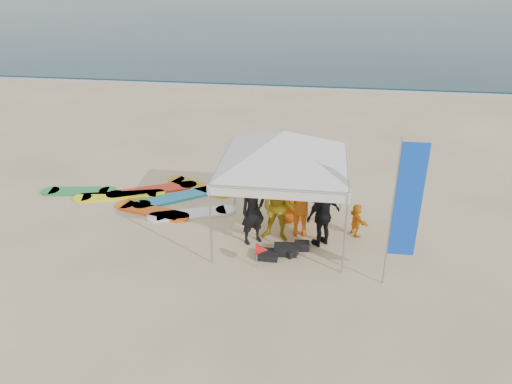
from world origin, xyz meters
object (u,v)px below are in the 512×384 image
Objects in this scene: person_seated at (356,220)px; canopy_tent at (285,131)px; person_orange_a at (301,202)px; person_orange_b at (293,191)px; person_black_a at (253,210)px; marker_pennant at (262,250)px; person_black_b at (323,215)px; person_yellow at (278,208)px; feather_flag at (406,203)px; surfboard_spread at (153,197)px.

person_seated is 3.05m from canopy_tent.
person_orange_a reaches higher than person_orange_b.
marker_pennant is (0.36, -1.12, -0.40)m from person_black_a.
person_yellow is at bearing -44.55° from person_black_b.
person_black_b is 2.49m from feather_flag.
marker_pennant is at bearing 62.59° from person_orange_a.
person_orange_b is 2.05× the size of person_seated.
person_black_a is at bearing -152.55° from person_yellow.
person_black_b is 5.41m from surfboard_spread.
feather_flag reaches higher than person_black_a.
surfboard_spread is at bearing -20.17° from person_orange_a.
surfboard_spread is (-3.99, 1.52, -2.79)m from canopy_tent.
person_black_b is at bearing -33.31° from person_black_a.
canopy_tent reaches higher than marker_pennant.
marker_pennant is 0.11× the size of surfboard_spread.
person_black_b is at bearing 138.50° from feather_flag.
person_yellow is 1.04m from person_orange_b.
person_black_b is at bearing 97.75° from person_seated.
person_orange_a is 1.94m from canopy_tent.
person_yellow is 3.35m from feather_flag.
surfboard_spread is (-3.66, 3.10, -0.46)m from marker_pennant.
canopy_tent is at bearing 78.31° from marker_pennant.
feather_flag is at bearing -20.17° from person_yellow.
feather_flag reaches higher than person_seated.
person_yellow is at bearing 46.66° from person_orange_b.
person_black_a is 1.27m from person_orange_a.
person_orange_a is at bearing -11.62° from person_black_a.
surfboard_spread is (-3.90, 1.77, -0.86)m from person_yellow.
person_orange_a is 1.04× the size of person_orange_b.
marker_pennant is at bearing -109.10° from person_black_a.
person_orange_b reaches higher than person_seated.
feather_flag is (0.78, -2.03, 1.58)m from person_seated.
marker_pennant is at bearing -91.18° from person_yellow.
surfboard_spread is (-5.87, 1.29, -0.41)m from person_seated.
person_black_b is 0.39× the size of canopy_tent.
person_yellow is at bearing 77.69° from person_seated.
person_orange_b is at bearing 77.36° from marker_pennant.
person_black_b is 0.30× the size of surfboard_spread.
person_black_b reaches higher than person_seated.
canopy_tent is (-1.89, -0.24, 2.38)m from person_seated.
person_black_a reaches higher than person_yellow.
person_yellow is at bearing 79.79° from marker_pennant.
person_black_a is 1.25m from marker_pennant.
person_black_a reaches higher than person_seated.
person_orange_b reaches higher than person_yellow.
person_black_a is 2.81× the size of marker_pennant.
surfboard_spread is (-3.30, 1.97, -0.86)m from person_black_a.
person_yellow is 0.64m from person_orange_a.
person_seated is 0.21× the size of canopy_tent.
person_orange_b reaches higher than marker_pennant.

